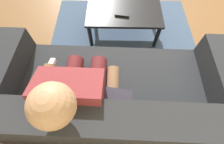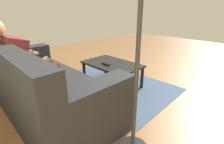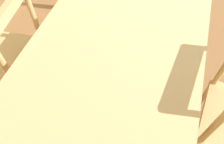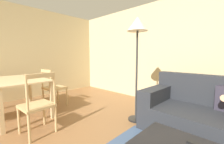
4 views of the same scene
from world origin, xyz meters
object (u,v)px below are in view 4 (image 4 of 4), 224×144
object	(u,v)px
dining_chair_near_wall	(54,88)
dining_chair_facing_couch	(38,105)
floor_lamp	(137,34)
dining_table	(18,84)

from	to	relation	value
dining_chair_near_wall	dining_chair_facing_couch	xyz separation A→B (m)	(1.02, -0.70, 0.01)
dining_chair_facing_couch	floor_lamp	distance (m)	1.97
dining_chair_facing_couch	dining_table	bearing A→B (deg)	-179.86
floor_lamp	dining_chair_facing_couch	bearing A→B (deg)	-119.94
dining_chair_facing_couch	floor_lamp	world-z (taller)	floor_lamp
dining_table	dining_chair_facing_couch	bearing A→B (deg)	0.14
dining_table	dining_chair_near_wall	bearing A→B (deg)	89.72
dining_table	dining_chair_near_wall	distance (m)	0.73
dining_table	dining_chair_facing_couch	distance (m)	1.04
dining_chair_facing_couch	floor_lamp	xyz separation A→B (m)	(0.81, 1.41, 1.12)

